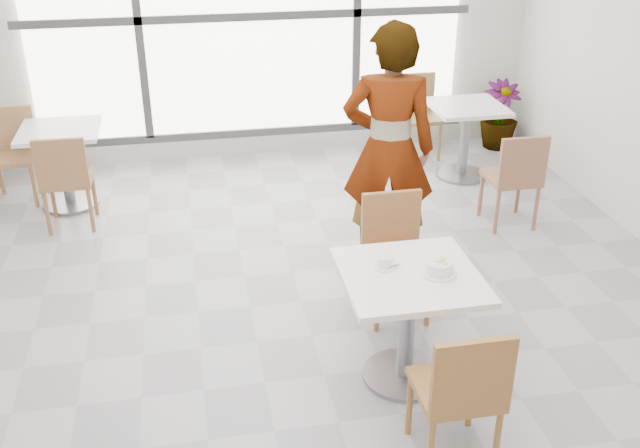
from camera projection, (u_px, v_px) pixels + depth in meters
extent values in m
plane|color=#9E9EA5|center=(312.00, 336.00, 4.98)|extent=(7.00, 7.00, 0.00)
plane|color=silver|center=(249.00, 15.00, 7.38)|extent=(6.00, 0.00, 6.00)
cube|color=white|center=(250.00, 16.00, 7.33)|extent=(4.40, 0.04, 2.40)
cube|color=#3F3F42|center=(250.00, 17.00, 7.30)|extent=(4.60, 0.05, 0.08)
cube|color=#3F3F42|center=(138.00, 21.00, 7.12)|extent=(0.08, 0.05, 2.40)
cube|color=#3F3F42|center=(357.00, 13.00, 7.49)|extent=(0.08, 0.05, 2.40)
cube|color=#3F3F42|center=(255.00, 132.00, 7.85)|extent=(4.60, 0.05, 0.08)
cube|color=white|center=(410.00, 276.00, 4.26)|extent=(0.80, 0.80, 0.04)
cylinder|color=gray|center=(407.00, 330.00, 4.43)|extent=(0.10, 0.10, 0.71)
cylinder|color=gray|center=(404.00, 375.00, 4.58)|extent=(0.52, 0.52, 0.03)
cube|color=#9F6834|center=(455.00, 389.00, 3.82)|extent=(0.42, 0.42, 0.04)
cube|color=#9F6834|center=(473.00, 377.00, 3.55)|extent=(0.42, 0.04, 0.42)
cylinder|color=#9F6834|center=(471.00, 397.00, 4.10)|extent=(0.04, 0.04, 0.41)
cylinder|color=#9F6834|center=(497.00, 441.00, 3.79)|extent=(0.04, 0.04, 0.41)
cylinder|color=#9F6834|center=(410.00, 405.00, 4.04)|extent=(0.04, 0.04, 0.41)
cube|color=#A3673B|center=(397.00, 261.00, 5.03)|extent=(0.42, 0.42, 0.04)
cube|color=#A3673B|center=(391.00, 219.00, 5.09)|extent=(0.42, 0.04, 0.42)
cylinder|color=#A3673B|center=(377.00, 305.00, 4.94)|extent=(0.04, 0.04, 0.41)
cylinder|color=#A3673B|center=(364.00, 279.00, 5.26)|extent=(0.04, 0.04, 0.41)
cylinder|color=#A3673B|center=(428.00, 300.00, 5.00)|extent=(0.04, 0.04, 0.41)
cylinder|color=#A3673B|center=(412.00, 274.00, 5.32)|extent=(0.04, 0.04, 0.41)
cylinder|color=white|center=(439.00, 273.00, 4.25)|extent=(0.21, 0.21, 0.01)
cylinder|color=white|center=(439.00, 267.00, 4.23)|extent=(0.16, 0.16, 0.07)
torus|color=white|center=(440.00, 262.00, 4.21)|extent=(0.16, 0.16, 0.01)
cylinder|color=beige|center=(439.00, 267.00, 4.23)|extent=(0.14, 0.14, 0.05)
cylinder|color=#EDE798|center=(440.00, 262.00, 4.21)|extent=(0.03, 0.03, 0.02)
cylinder|color=#F6EA9F|center=(445.00, 263.00, 4.19)|extent=(0.03, 0.03, 0.02)
cylinder|color=#F1E69C|center=(439.00, 262.00, 4.21)|extent=(0.03, 0.03, 0.02)
cylinder|color=beige|center=(443.00, 258.00, 4.24)|extent=(0.03, 0.03, 0.02)
cylinder|color=beige|center=(441.00, 260.00, 4.22)|extent=(0.03, 0.03, 0.02)
cylinder|color=beige|center=(436.00, 262.00, 4.22)|extent=(0.03, 0.03, 0.02)
cylinder|color=#F0E89B|center=(436.00, 261.00, 4.22)|extent=(0.03, 0.03, 0.02)
cylinder|color=beige|center=(442.00, 257.00, 4.25)|extent=(0.03, 0.03, 0.02)
cylinder|color=beige|center=(440.00, 261.00, 4.21)|extent=(0.03, 0.03, 0.02)
cylinder|color=#F4E39D|center=(440.00, 261.00, 4.21)|extent=(0.03, 0.03, 0.02)
cylinder|color=beige|center=(444.00, 260.00, 4.22)|extent=(0.03, 0.03, 0.01)
cylinder|color=white|center=(384.00, 267.00, 4.31)|extent=(0.13, 0.13, 0.01)
cylinder|color=white|center=(384.00, 262.00, 4.30)|extent=(0.08, 0.08, 0.06)
torus|color=white|center=(391.00, 261.00, 4.31)|extent=(0.05, 0.01, 0.05)
cylinder|color=black|center=(384.00, 258.00, 4.29)|extent=(0.07, 0.07, 0.00)
cube|color=silver|center=(393.00, 266.00, 4.30)|extent=(0.09, 0.05, 0.00)
sphere|color=silver|center=(398.00, 265.00, 4.32)|extent=(0.02, 0.02, 0.02)
imported|color=black|center=(389.00, 149.00, 5.47)|extent=(0.79, 0.62, 1.92)
cube|color=white|center=(59.00, 131.00, 6.54)|extent=(0.70, 0.70, 0.04)
cylinder|color=slate|center=(66.00, 169.00, 6.71)|extent=(0.10, 0.10, 0.71)
cylinder|color=slate|center=(71.00, 203.00, 6.87)|extent=(0.52, 0.52, 0.03)
cube|color=white|center=(467.00, 107.00, 7.17)|extent=(0.70, 0.70, 0.04)
cylinder|color=gray|center=(464.00, 143.00, 7.34)|extent=(0.10, 0.10, 0.71)
cylinder|color=gray|center=(461.00, 174.00, 7.49)|extent=(0.52, 0.52, 0.03)
cube|color=#94613C|center=(68.00, 180.00, 6.31)|extent=(0.42, 0.42, 0.04)
cube|color=#94613C|center=(61.00, 163.00, 6.04)|extent=(0.42, 0.04, 0.42)
cylinder|color=#94613C|center=(94.00, 194.00, 6.59)|extent=(0.04, 0.04, 0.41)
cylinder|color=#94613C|center=(91.00, 210.00, 6.28)|extent=(0.04, 0.04, 0.41)
cylinder|color=#94613C|center=(53.00, 197.00, 6.53)|extent=(0.04, 0.04, 0.41)
cylinder|color=#94613C|center=(47.00, 214.00, 6.22)|extent=(0.04, 0.04, 0.41)
cube|color=#A47349|center=(12.00, 158.00, 6.76)|extent=(0.42, 0.42, 0.04)
cube|color=#A47349|center=(12.00, 128.00, 6.83)|extent=(0.42, 0.04, 0.42)
cylinder|color=#A47349|center=(1.00, 175.00, 6.99)|extent=(0.04, 0.04, 0.41)
cylinder|color=#A47349|center=(34.00, 187.00, 6.73)|extent=(0.04, 0.04, 0.41)
cylinder|color=#A47349|center=(40.00, 172.00, 7.05)|extent=(0.04, 0.04, 0.41)
cube|color=#976348|center=(511.00, 178.00, 6.34)|extent=(0.42, 0.42, 0.04)
cube|color=#976348|center=(524.00, 161.00, 6.07)|extent=(0.42, 0.04, 0.42)
cylinder|color=#976348|center=(518.00, 192.00, 6.63)|extent=(0.04, 0.04, 0.41)
cylinder|color=#976348|center=(536.00, 209.00, 6.31)|extent=(0.04, 0.04, 0.41)
cylinder|color=#976348|center=(481.00, 195.00, 6.57)|extent=(0.04, 0.04, 0.41)
cylinder|color=#976348|center=(497.00, 212.00, 6.25)|extent=(0.04, 0.04, 0.41)
cube|color=olive|center=(419.00, 118.00, 7.81)|extent=(0.42, 0.42, 0.04)
cube|color=olive|center=(415.00, 92.00, 7.87)|extent=(0.42, 0.04, 0.42)
cylinder|color=olive|center=(407.00, 145.00, 7.72)|extent=(0.04, 0.04, 0.41)
cylinder|color=olive|center=(397.00, 134.00, 8.03)|extent=(0.04, 0.04, 0.41)
cylinder|color=olive|center=(439.00, 143.00, 7.78)|extent=(0.04, 0.04, 0.41)
cylinder|color=olive|center=(429.00, 132.00, 8.09)|extent=(0.04, 0.04, 0.41)
imported|color=#547E3E|center=(500.00, 115.00, 8.08)|extent=(0.44, 0.44, 0.75)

